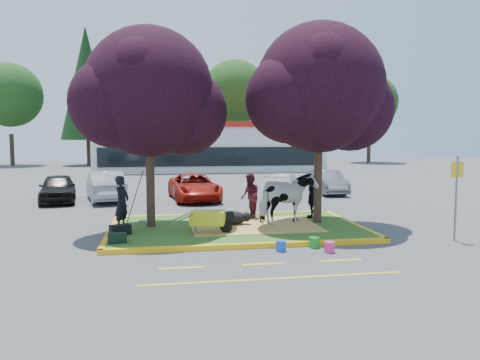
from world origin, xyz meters
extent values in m
plane|color=#424244|center=(0.00, 0.00, 0.00)|extent=(90.00, 90.00, 0.00)
cube|color=#315A1C|center=(0.00, 0.00, 0.07)|extent=(8.00, 5.00, 0.15)
cube|color=yellow|center=(0.00, -2.58, 0.07)|extent=(8.30, 0.16, 0.15)
cube|color=yellow|center=(0.00, 2.58, 0.07)|extent=(8.30, 0.16, 0.15)
cube|color=yellow|center=(-4.08, 0.00, 0.07)|extent=(0.16, 5.30, 0.15)
cube|color=yellow|center=(4.08, 0.00, 0.07)|extent=(0.16, 5.30, 0.15)
cube|color=tan|center=(0.60, 0.00, 0.15)|extent=(4.20, 3.00, 0.01)
cylinder|color=black|center=(-2.80, 0.40, 1.91)|extent=(0.28, 0.28, 3.53)
sphere|color=black|center=(-2.80, 0.40, 4.56)|extent=(4.20, 4.20, 4.20)
sphere|color=black|center=(-1.64, 0.60, 3.93)|extent=(2.86, 2.86, 2.86)
sphere|color=black|center=(-3.85, 0.10, 4.18)|extent=(2.86, 2.86, 2.86)
cylinder|color=black|center=(2.90, 0.20, 2.00)|extent=(0.28, 0.28, 3.70)
sphere|color=black|center=(2.90, 0.20, 4.77)|extent=(4.40, 4.40, 4.40)
sphere|color=black|center=(4.11, 0.40, 4.11)|extent=(2.99, 2.99, 2.99)
sphere|color=black|center=(1.80, -0.10, 4.37)|extent=(2.99, 2.99, 2.99)
cube|color=yellow|center=(-2.00, -4.20, 0.00)|extent=(1.10, 0.12, 0.01)
cube|color=yellow|center=(0.00, -4.20, 0.00)|extent=(1.10, 0.12, 0.01)
cube|color=yellow|center=(2.00, -4.20, 0.00)|extent=(1.10, 0.12, 0.01)
cube|color=yellow|center=(0.00, -5.40, 0.00)|extent=(6.00, 0.10, 0.01)
cube|color=silver|center=(2.00, 28.00, 2.00)|extent=(20.00, 8.00, 4.00)
cube|color=#A31E11|center=(2.00, 28.00, 4.15)|extent=(20.40, 8.40, 0.50)
cube|color=black|center=(2.00, 23.95, 1.40)|extent=(19.00, 0.10, 1.60)
cylinder|color=black|center=(-18.00, 38.00, 1.68)|extent=(0.44, 0.44, 3.36)
sphere|color=#143811|center=(-18.00, 38.00, 7.44)|extent=(6.72, 6.72, 6.72)
cylinder|color=black|center=(-10.00, 37.00, 1.96)|extent=(0.44, 0.44, 3.92)
cone|color=black|center=(-10.00, 37.00, 8.68)|extent=(5.60, 5.60, 11.90)
cylinder|color=black|center=(-2.00, 38.50, 1.54)|extent=(0.44, 0.44, 3.08)
sphere|color=#143811|center=(-2.00, 38.50, 6.82)|extent=(6.16, 6.16, 6.16)
cylinder|color=black|center=(6.00, 37.50, 1.82)|extent=(0.44, 0.44, 3.64)
sphere|color=#143811|center=(6.00, 37.50, 8.06)|extent=(7.28, 7.28, 7.28)
cylinder|color=black|center=(14.00, 38.00, 1.75)|extent=(0.44, 0.44, 3.50)
cone|color=black|center=(14.00, 38.00, 7.75)|extent=(5.00, 5.00, 10.62)
cylinder|color=black|center=(22.00, 37.00, 1.61)|extent=(0.44, 0.44, 3.22)
sphere|color=#143811|center=(22.00, 37.00, 7.13)|extent=(6.44, 6.44, 6.44)
imported|color=white|center=(1.75, -0.01, 1.02)|extent=(2.27, 1.71, 1.74)
ellipsoid|color=black|center=(-0.15, 0.20, 0.39)|extent=(1.23, 0.95, 0.47)
imported|color=black|center=(-3.70, 0.07, 1.01)|extent=(0.62, 0.74, 1.72)
imported|color=#4E1622|center=(0.73, 1.36, 0.97)|extent=(0.72, 0.87, 1.63)
imported|color=black|center=(2.97, 1.11, 0.75)|extent=(0.48, 0.75, 1.19)
cylinder|color=black|center=(-0.49, -1.09, 0.34)|extent=(0.38, 0.16, 0.37)
cylinder|color=slate|center=(-1.43, -1.32, 0.29)|extent=(0.04, 0.04, 0.27)
cylinder|color=slate|center=(-1.43, -0.86, 0.29)|extent=(0.04, 0.04, 0.27)
cube|color=gold|center=(-1.06, -1.09, 0.65)|extent=(1.16, 0.86, 0.42)
cylinder|color=slate|center=(-1.84, -1.32, 0.67)|extent=(0.67, 0.20, 0.34)
cylinder|color=slate|center=(-1.84, -0.86, 0.67)|extent=(0.67, 0.20, 0.34)
cube|color=black|center=(-3.70, -0.79, 0.30)|extent=(0.68, 0.54, 0.31)
cube|color=black|center=(-3.70, -1.89, 0.29)|extent=(0.55, 0.38, 0.27)
cylinder|color=slate|center=(6.19, -2.70, 1.28)|extent=(0.06, 0.06, 2.56)
cube|color=yellow|center=(6.19, -2.70, 2.15)|extent=(0.36, 0.09, 0.46)
cylinder|color=#179625|center=(1.78, -2.80, 0.15)|extent=(0.32, 0.32, 0.30)
cylinder|color=#DF317A|center=(2.00, -3.39, 0.15)|extent=(0.34, 0.34, 0.30)
cylinder|color=blue|center=(0.75, -3.03, 0.15)|extent=(0.29, 0.29, 0.29)
imported|color=black|center=(-7.29, 8.01, 0.67)|extent=(2.16, 4.12, 1.34)
imported|color=#96989D|center=(-5.12, 8.17, 0.72)|extent=(2.43, 4.61, 1.44)
imported|color=#A2180D|center=(-0.84, 7.67, 0.64)|extent=(2.57, 4.82, 1.29)
imported|color=silver|center=(4.02, 8.96, 0.59)|extent=(3.17, 4.41, 1.19)
imported|color=#5A5D62|center=(6.52, 9.06, 0.63)|extent=(1.50, 3.90, 1.27)
camera|label=1|loc=(-2.48, -15.19, 3.14)|focal=35.00mm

